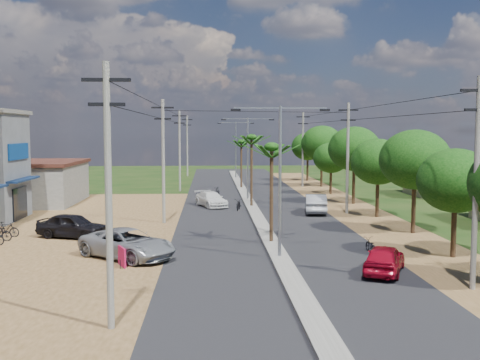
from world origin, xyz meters
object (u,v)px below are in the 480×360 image
object	(u,v)px
car_red_near	(384,260)
car_parked_silver	(128,244)
roadside_sign	(122,257)
moto_rider_east	(370,246)
car_white_far	(211,200)
car_silver_mid	(316,204)
car_parked_dark	(73,226)

from	to	relation	value
car_red_near	car_parked_silver	size ratio (longest dim) A/B	0.73
car_red_near	roadside_sign	distance (m)	12.73
moto_rider_east	car_white_far	bearing A→B (deg)	-68.50
car_silver_mid	roadside_sign	xyz separation A→B (m)	(-13.00, -17.52, -0.28)
car_white_far	roadside_sign	size ratio (longest dim) A/B	3.88
car_parked_silver	car_white_far	bearing A→B (deg)	26.21
car_red_near	car_silver_mid	xyz separation A→B (m)	(0.43, 19.52, 0.09)
car_parked_silver	roadside_sign	distance (m)	1.86
car_red_near	car_white_far	size ratio (longest dim) A/B	0.90
car_parked_silver	roadside_sign	world-z (taller)	car_parked_silver
car_red_near	car_parked_silver	distance (m)	13.13
car_parked_dark	car_red_near	bearing A→B (deg)	-100.52
car_white_far	moto_rider_east	bearing A→B (deg)	-87.11
car_parked_dark	roadside_sign	bearing A→B (deg)	-131.63
car_red_near	moto_rider_east	world-z (taller)	car_red_near
car_red_near	car_parked_dark	xyz separation A→B (m)	(-16.83, 9.72, 0.09)
car_red_near	moto_rider_east	xyz separation A→B (m)	(0.63, 4.47, -0.28)
car_parked_silver	moto_rider_east	size ratio (longest dim) A/B	3.59
car_white_far	car_parked_silver	bearing A→B (deg)	-123.97
car_white_far	moto_rider_east	world-z (taller)	car_white_far
car_parked_silver	car_silver_mid	bearing A→B (deg)	-0.87
car_red_near	roadside_sign	world-z (taller)	car_red_near
car_silver_mid	car_parked_dark	size ratio (longest dim) A/B	1.05
car_parked_silver	roadside_sign	xyz separation A→B (m)	(-0.02, -1.84, -0.27)
car_white_far	car_parked_dark	distance (m)	16.57
car_silver_mid	roadside_sign	size ratio (longest dim) A/B	4.11
roadside_sign	car_parked_silver	bearing A→B (deg)	65.68
car_red_near	car_white_far	xyz separation A→B (m)	(-8.10, 23.81, -0.04)
car_red_near	car_silver_mid	distance (m)	19.52
car_silver_mid	car_parked_silver	size ratio (longest dim) A/B	0.86
car_red_near	roadside_sign	xyz separation A→B (m)	(-12.57, 2.00, -0.18)
moto_rider_east	car_red_near	bearing A→B (deg)	79.14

